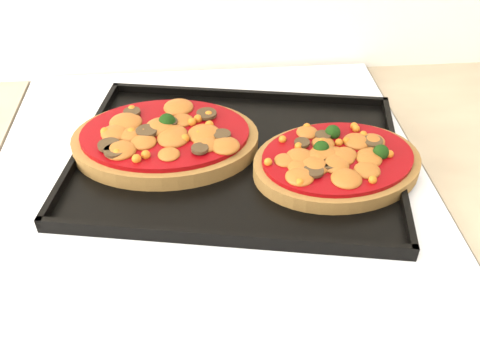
{
  "coord_description": "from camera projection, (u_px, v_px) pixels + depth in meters",
  "views": [
    {
      "loc": [
        -0.0,
        1.14,
        1.36
      ],
      "look_at": [
        0.04,
        1.67,
        0.92
      ],
      "focal_mm": 40.0,
      "sensor_mm": 36.0,
      "label": 1
    }
  ],
  "objects": [
    {
      "name": "baking_tray",
      "position": [
        237.0,
        156.0,
        0.73
      ],
      "size": [
        0.49,
        0.4,
        0.02
      ],
      "primitive_type": "cube",
      "rotation": [
        0.0,
        0.0,
        -0.19
      ],
      "color": "black",
      "rests_on": "stove"
    },
    {
      "name": "pizza_left",
      "position": [
        165.0,
        137.0,
        0.74
      ],
      "size": [
        0.26,
        0.19,
        0.04
      ],
      "primitive_type": null,
      "rotation": [
        0.0,
        0.0,
        -0.03
      ],
      "color": "olive",
      "rests_on": "baking_tray"
    },
    {
      "name": "pizza_right",
      "position": [
        337.0,
        161.0,
        0.7
      ],
      "size": [
        0.25,
        0.2,
        0.03
      ],
      "primitive_type": null,
      "rotation": [
        0.0,
        0.0,
        0.15
      ],
      "color": "olive",
      "rests_on": "baking_tray"
    }
  ]
}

